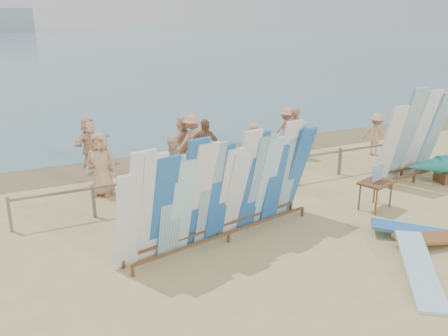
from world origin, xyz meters
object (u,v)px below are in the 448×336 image
beachgoer_9 (286,130)px  beachgoer_4 (205,148)px  beachgoer_7 (293,133)px  beach_chair_right (266,167)px  beachgoer_11 (89,142)px  beach_chair_left (223,176)px  beachgoer_3 (192,141)px  flat_board_c (448,243)px  beachgoer_extra_0 (376,135)px  beachgoer_0 (101,164)px  beachgoer_2 (175,166)px  vendor_table (375,194)px  flat_board_d (429,239)px  beachgoer_5 (183,140)px  flat_board_b (418,276)px  stroller (275,164)px  beachgoer_6 (254,150)px  side_surfboard_rack (413,138)px  main_surfboard_rack (224,191)px

beachgoer_9 → beachgoer_4: 4.13m
beachgoer_7 → beach_chair_right: bearing=4.7°
beachgoer_9 → beachgoer_11: bearing=-2.3°
beach_chair_left → beachgoer_3: bearing=80.4°
beach_chair_right → flat_board_c: bearing=-80.0°
beachgoer_7 → beachgoer_extra_0: beachgoer_7 is taller
beachgoer_0 → beachgoer_2: size_ratio=1.07×
beachgoer_7 → beachgoer_4: beachgoer_4 is taller
vendor_table → flat_board_d: (-0.12, -1.98, -0.42)m
beachgoer_4 → beachgoer_5: size_ratio=1.10×
beachgoer_2 → beachgoer_4: (1.50, 1.27, 0.07)m
vendor_table → flat_board_c: bearing=-106.1°
beachgoer_5 → flat_board_b: bearing=54.9°
flat_board_b → stroller: (0.68, 6.54, 0.45)m
flat_board_b → beach_chair_right: 6.88m
flat_board_b → flat_board_c: size_ratio=1.00×
flat_board_c → beachgoer_3: bearing=30.7°
beachgoer_3 → beachgoer_7: bearing=159.0°
beachgoer_11 → beachgoer_3: bearing=-64.5°
stroller → beachgoer_2: 3.47m
flat_board_b → beach_chair_left: (-1.11, 6.75, 0.26)m
beachgoer_11 → flat_board_b: bearing=-104.6°
beach_chair_left → flat_board_d: bearing=-78.6°
beachgoer_3 → beachgoer_2: bearing=44.0°
flat_board_b → beachgoer_3: size_ratio=1.46×
flat_board_d → beachgoer_6: 6.12m
side_surfboard_rack → beachgoer_0: side_surfboard_rack is taller
vendor_table → beachgoer_4: 5.54m
beach_chair_left → beachgoer_5: 2.65m
beachgoer_6 → beachgoer_5: bearing=138.4°
side_surfboard_rack → beach_chair_right: bearing=142.6°
flat_board_d → beachgoer_9: bearing=29.9°
side_surfboard_rack → beachgoer_3: 7.14m
main_surfboard_rack → beachgoer_9: bearing=34.4°
beachgoer_5 → beachgoer_0: bearing=-14.1°
beachgoer_0 → beachgoer_4: size_ratio=0.99×
flat_board_b → beachgoer_extra_0: 9.00m
side_surfboard_rack → vendor_table: bearing=-158.5°
stroller → beachgoer_0: 5.46m
beach_chair_right → beachgoer_0: (-5.21, 0.60, 0.66)m
flat_board_b → flat_board_d: flat_board_b is taller
side_surfboard_rack → beachgoer_2: size_ratio=1.74×
flat_board_b → beachgoer_2: size_ratio=1.55×
beach_chair_right → beachgoer_extra_0: 4.94m
side_surfboard_rack → beachgoer_2: bearing=158.8°
stroller → beachgoer_5: bearing=117.0°
flat_board_c → beachgoer_3: 8.62m
beachgoer_9 → beachgoer_4: beachgoer_4 is taller
beachgoer_0 → stroller: bearing=21.6°
beachgoer_0 → beachgoer_5: (3.25, 1.86, -0.08)m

